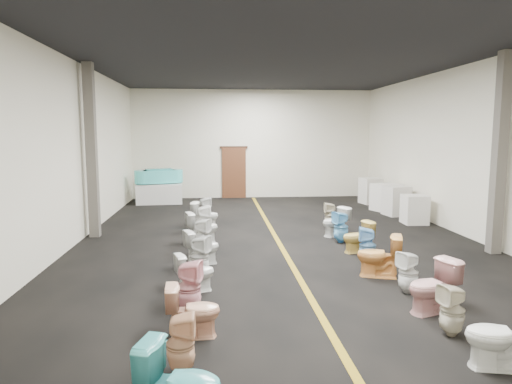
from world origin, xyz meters
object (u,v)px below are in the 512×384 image
at_px(toilet_right_1, 501,336).
at_px(toilet_right_9, 336,222).
at_px(bathtub, 159,176).
at_px(toilet_right_3, 433,287).
at_px(appliance_crate_a, 415,209).
at_px(toilet_left_10, 205,215).
at_px(toilet_left_9, 203,221).
at_px(toilet_left_0, 181,384).
at_px(toilet_left_6, 202,247).
at_px(appliance_crate_d, 371,191).
at_px(toilet_left_1, 181,344).
at_px(toilet_left_4, 195,272).
at_px(toilet_left_5, 200,257).
at_px(toilet_right_10, 330,215).
at_px(toilet_left_8, 202,228).
at_px(toilet_right_5, 379,256).
at_px(toilet_right_7, 358,237).
at_px(toilet_left_11, 205,210).
at_px(toilet_right_8, 341,227).
at_px(toilet_left_3, 189,287).
at_px(toilet_right_4, 408,272).
at_px(appliance_crate_b, 396,201).
at_px(toilet_right_2, 452,310).
at_px(toilet_right_6, 368,246).
at_px(toilet_left_2, 193,311).
at_px(appliance_crate_c, 386,197).
at_px(display_table, 159,194).

xyz_separation_m(toilet_right_1, toilet_right_9, (-0.12, 6.89, -0.02)).
bearing_deg(bathtub, toilet_right_3, -83.31).
xyz_separation_m(appliance_crate_a, toilet_left_10, (-6.27, -0.19, -0.05)).
bearing_deg(toilet_left_9, toilet_left_0, 171.68).
bearing_deg(toilet_left_0, toilet_left_6, 16.50).
relative_size(appliance_crate_d, toilet_right_3, 1.22).
distance_m(toilet_left_1, toilet_left_4, 2.72).
distance_m(appliance_crate_d, toilet_left_4, 11.30).
distance_m(appliance_crate_a, toilet_left_10, 6.28).
height_order(toilet_left_5, toilet_right_10, toilet_left_5).
xyz_separation_m(appliance_crate_d, toilet_left_8, (-6.30, -5.90, -0.10)).
bearing_deg(toilet_left_1, toilet_left_0, -174.91).
xyz_separation_m(toilet_right_5, toilet_right_9, (0.08, 3.45, -0.03)).
height_order(toilet_left_4, toilet_left_8, toilet_left_8).
bearing_deg(toilet_left_8, toilet_right_7, -123.73).
height_order(toilet_left_11, toilet_right_8, toilet_right_8).
distance_m(toilet_left_3, toilet_right_4, 3.72).
bearing_deg(appliance_crate_b, toilet_right_2, -107.51).
height_order(toilet_left_0, toilet_right_6, toilet_left_0).
distance_m(appliance_crate_b, toilet_right_1, 10.12).
xyz_separation_m(toilet_left_9, toilet_right_3, (3.62, -5.51, -0.00)).
bearing_deg(toilet_right_4, toilet_right_7, 160.95).
relative_size(toilet_left_10, toilet_left_11, 0.99).
distance_m(toilet_right_4, toilet_right_6, 1.79).
distance_m(toilet_left_2, toilet_left_10, 7.00).
distance_m(appliance_crate_c, toilet_right_3, 9.34).
distance_m(toilet_left_1, toilet_right_9, 7.57).
xyz_separation_m(bathtub, toilet_right_6, (5.34, -8.72, -0.68)).
xyz_separation_m(appliance_crate_c, toilet_right_4, (-2.70, -8.09, -0.11)).
relative_size(toilet_left_1, toilet_left_2, 0.98).
relative_size(display_table, toilet_left_2, 2.36).
distance_m(display_table, toilet_left_3, 11.22).
height_order(appliance_crate_c, toilet_left_9, appliance_crate_c).
xyz_separation_m(toilet_left_11, toilet_right_9, (3.50, -2.11, -0.01)).
bearing_deg(appliance_crate_d, appliance_crate_c, -90.00).
height_order(toilet_right_3, toilet_right_10, toilet_right_3).
relative_size(toilet_left_4, toilet_left_10, 0.88).
bearing_deg(toilet_right_3, bathtub, -173.10).
distance_m(appliance_crate_b, toilet_left_5, 8.71).
distance_m(bathtub, toilet_left_5, 9.55).
xyz_separation_m(appliance_crate_b, toilet_left_8, (-6.30, -3.35, -0.09)).
height_order(bathtub, appliance_crate_c, bathtub).
relative_size(toilet_left_6, toilet_right_3, 0.90).
xyz_separation_m(appliance_crate_c, toilet_left_1, (-6.36, -10.41, -0.12)).
xyz_separation_m(toilet_left_8, toilet_left_9, (0.00, 0.79, 0.02)).
distance_m(toilet_left_1, toilet_right_5, 4.75).
height_order(toilet_left_0, toilet_right_9, toilet_left_0).
height_order(toilet_left_1, toilet_right_10, toilet_right_10).
relative_size(toilet_left_3, toilet_right_5, 1.00).
xyz_separation_m(toilet_left_2, toilet_right_7, (3.53, 4.07, -0.01)).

